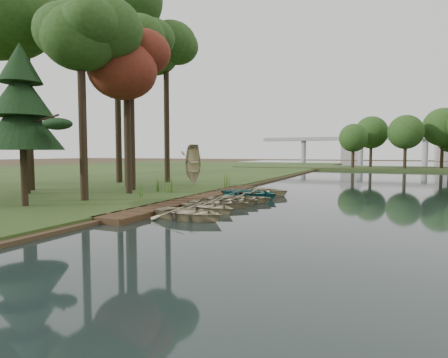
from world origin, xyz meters
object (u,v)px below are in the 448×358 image
at_px(boardwalk, 198,199).
at_px(rowboat_2, 219,202).
at_px(rowboat_0, 189,211).
at_px(stored_rowboat, 193,181).
at_px(pine_tree, 22,107).
at_px(rowboat_1, 208,206).

relative_size(boardwalk, rowboat_2, 5.06).
distance_m(boardwalk, rowboat_0, 6.11).
distance_m(stored_rowboat, pine_tree, 14.52).
height_order(rowboat_1, rowboat_2, rowboat_2).
bearing_deg(stored_rowboat, boardwalk, -133.33).
relative_size(rowboat_1, pine_tree, 0.39).
height_order(rowboat_0, pine_tree, pine_tree).
distance_m(rowboat_1, stored_rowboat, 12.22).
bearing_deg(pine_tree, stored_rowboat, 81.71).
bearing_deg(stored_rowboat, pine_tree, -171.76).
distance_m(boardwalk, rowboat_1, 4.25).
relative_size(rowboat_1, rowboat_2, 0.96).
bearing_deg(stored_rowboat, rowboat_1, -131.98).
height_order(boardwalk, rowboat_0, rowboat_0).
bearing_deg(rowboat_1, stored_rowboat, 46.35).
distance_m(rowboat_2, stored_rowboat, 10.94).
xyz_separation_m(rowboat_2, pine_tree, (-8.31, -4.75, 4.71)).
bearing_deg(pine_tree, rowboat_2, 29.75).
bearing_deg(rowboat_0, pine_tree, 107.63).
xyz_separation_m(boardwalk, pine_tree, (-6.00, -6.77, 4.94)).
relative_size(rowboat_0, rowboat_2, 1.06).
bearing_deg(boardwalk, pine_tree, -131.56).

